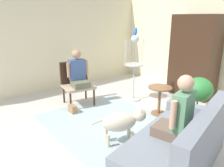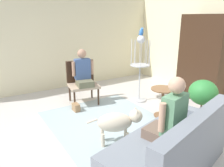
# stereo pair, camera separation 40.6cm
# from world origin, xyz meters

# --- Properties ---
(ground_plane) EXTENTS (7.31, 7.31, 0.00)m
(ground_plane) POSITION_xyz_m (0.00, 0.00, 0.00)
(ground_plane) COLOR beige
(left_wall) EXTENTS (0.12, 6.69, 2.59)m
(left_wall) POSITION_xyz_m (-3.10, 0.30, 1.30)
(left_wall) COLOR beige
(left_wall) RESTS_ON ground
(area_rug) EXTENTS (2.89, 2.13, 0.01)m
(area_rug) POSITION_xyz_m (-0.17, -0.06, 0.00)
(area_rug) COLOR #9EB2B7
(area_rug) RESTS_ON ground
(couch) EXTENTS (1.38, 2.07, 0.93)m
(couch) POSITION_xyz_m (1.28, -0.06, 0.31)
(couch) COLOR slate
(couch) RESTS_ON ground
(armchair) EXTENTS (0.73, 0.77, 1.01)m
(armchair) POSITION_xyz_m (-1.72, 0.02, 0.58)
(armchair) COLOR #382316
(armchair) RESTS_ON ground
(person_on_couch) EXTENTS (0.53, 0.53, 0.89)m
(person_on_couch) POSITION_xyz_m (1.23, -0.09, 0.80)
(person_on_couch) COLOR brown
(person_on_armchair) EXTENTS (0.49, 0.51, 0.84)m
(person_on_armchair) POSITION_xyz_m (-1.56, -0.01, 0.81)
(person_on_armchair) COLOR #605F46
(round_end_table) EXTENTS (0.50, 0.50, 0.62)m
(round_end_table) POSITION_xyz_m (-0.01, 1.06, 0.39)
(round_end_table) COLOR brown
(round_end_table) RESTS_ON ground
(dog) EXTENTS (0.54, 0.84, 0.61)m
(dog) POSITION_xyz_m (0.33, -0.30, 0.39)
(dog) COLOR beige
(dog) RESTS_ON ground
(bird_cage_stand) EXTENTS (0.47, 0.47, 1.61)m
(bird_cage_stand) POSITION_xyz_m (-0.99, 1.23, 0.93)
(bird_cage_stand) COLOR silver
(bird_cage_stand) RESTS_ON ground
(parrot) EXTENTS (0.17, 0.10, 0.18)m
(parrot) POSITION_xyz_m (-0.98, 1.23, 1.70)
(parrot) COLOR blue
(parrot) RESTS_ON bird_cage_stand
(potted_plant) EXTENTS (0.53, 0.53, 0.90)m
(potted_plant) POSITION_xyz_m (0.64, 1.44, 0.58)
(potted_plant) COLOR #996047
(potted_plant) RESTS_ON ground
(armoire_cabinet) EXTENTS (1.16, 0.56, 2.09)m
(armoire_cabinet) POSITION_xyz_m (-0.29, 2.70, 1.04)
(armoire_cabinet) COLOR #382316
(armoire_cabinet) RESTS_ON ground
(handbag) EXTENTS (0.21, 0.12, 0.17)m
(handbag) POSITION_xyz_m (-1.24, -0.36, 0.09)
(handbag) COLOR #99724C
(handbag) RESTS_ON ground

